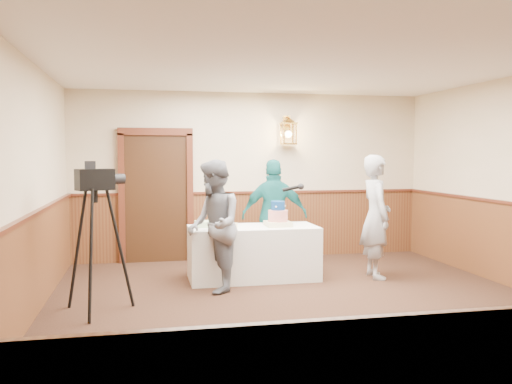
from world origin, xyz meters
The scene contains 10 objects.
ground centered at (0.00, 0.00, 0.00)m, with size 7.00×7.00×0.00m, color black.
room_shell centered at (-0.05, 0.45, 1.52)m, with size 6.02×7.02×2.81m.
display_table centered at (-0.29, 1.90, 0.38)m, with size 1.80×0.80×0.75m, color white.
tiered_cake centered at (0.05, 1.85, 0.89)m, with size 0.35×0.35×0.36m.
sheet_cake_yellow centered at (-0.73, 1.75, 0.78)m, with size 0.33×0.26×0.07m, color #FFD898.
sheet_cake_green centered at (-0.92, 2.01, 0.79)m, with size 0.34×0.27×0.08m, color #9FCD90.
interviewer centered at (-0.92, 1.33, 0.85)m, with size 1.51×0.85×1.70m.
baker centered at (1.44, 1.64, 0.88)m, with size 0.64×0.42×1.76m, color #949499.
assistant_p centered at (0.13, 2.37, 0.85)m, with size 0.99×0.41×1.69m, color #145C5C.
tv_camera_rig centered at (-2.32, 0.66, 0.72)m, with size 0.62×0.59×1.60m.
Camera 1 is at (-1.79, -5.52, 1.77)m, focal length 38.00 mm.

